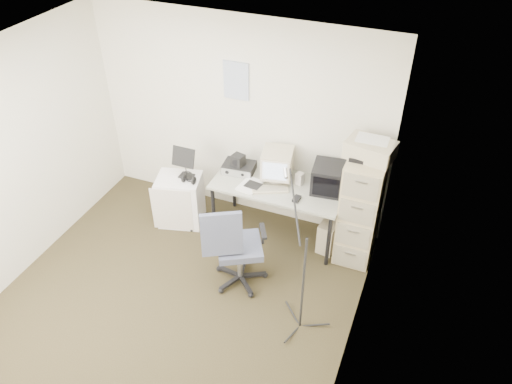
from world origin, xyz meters
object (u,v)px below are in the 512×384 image
at_px(desk, 278,209).
at_px(office_chair, 239,245).
at_px(filing_cabinet, 361,208).
at_px(side_cart, 180,200).

height_order(desk, office_chair, office_chair).
distance_m(filing_cabinet, side_cart, 2.18).
bearing_deg(side_cart, filing_cabinet, -8.35).
xyz_separation_m(filing_cabinet, desk, (-0.95, -0.03, -0.29)).
xyz_separation_m(filing_cabinet, office_chair, (-1.06, -0.91, -0.14)).
distance_m(office_chair, side_cart, 1.29).
relative_size(filing_cabinet, desk, 0.87).
distance_m(filing_cabinet, office_chair, 1.41).
bearing_deg(desk, office_chair, -97.31).
xyz_separation_m(desk, office_chair, (-0.11, -0.88, 0.15)).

